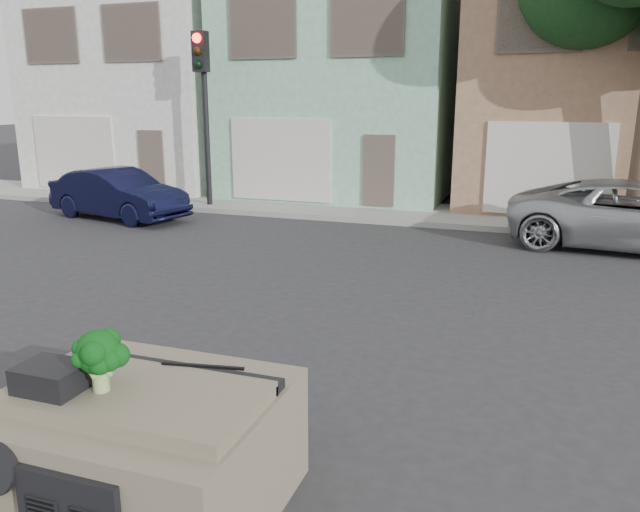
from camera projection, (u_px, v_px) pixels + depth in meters
The scene contains 12 objects.
ground_plane at pixel (292, 364), 7.84m from camera, with size 120.00×120.00×0.00m, color #303033.
sidewalk at pixel (432, 215), 17.42m from camera, with size 40.00×3.00×0.15m, color gray.
townhouse_white at pixel (164, 83), 23.70m from camera, with size 7.20×8.20×7.55m, color silver.
townhouse_mint at pixel (354, 82), 21.29m from camera, with size 7.20×8.20×7.55m, color #93CDA8.
townhouse_tan at pixel (591, 80), 18.88m from camera, with size 7.20×8.20×7.55m, color #9B7457.
navy_sedan at pixel (120, 219), 17.25m from camera, with size 1.45×4.16×1.37m, color black.
silver_pickup at pixel (634, 249), 13.76m from camera, with size 2.49×5.39×1.50m, color #A4A6AB.
traffic_signal at pixel (205, 123), 17.99m from camera, with size 0.40×0.40×5.10m, color black.
car_dashboard at pixel (151, 446), 4.96m from camera, with size 2.00×1.80×1.12m, color #756A56.
instrument_hump at pixel (52, 377), 4.66m from camera, with size 0.48×0.38×0.20m, color black.
wiper_arm at pixel (203, 366), 5.08m from camera, with size 0.70×0.03×0.02m, color black.
broccoli at pixel (99, 360), 4.62m from camera, with size 0.40×0.40×0.49m, color #09390E.
Camera 1 is at (2.74, -6.74, 3.25)m, focal length 35.00 mm.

